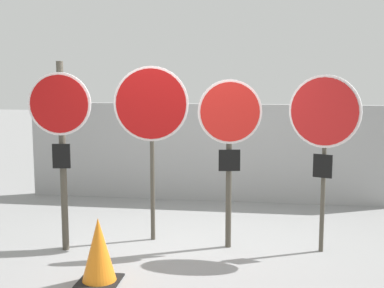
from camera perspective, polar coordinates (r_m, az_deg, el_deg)
ground_plane at (r=6.65m, az=-0.52°, el=-11.06°), size 40.00×40.00×0.00m
fence_back at (r=8.79m, az=1.84°, el=-0.91°), size 6.06×0.12×1.60m
stop_sign_0 at (r=6.42m, az=-13.83°, el=1.89°), size 0.73×0.18×2.26m
stop_sign_1 at (r=6.61m, az=-4.37°, el=3.43°), size 0.93×0.15×2.21m
stop_sign_2 at (r=6.34m, az=4.04°, el=1.58°), size 0.75×0.18×2.05m
stop_sign_3 at (r=6.35m, az=13.93°, el=2.26°), size 0.80×0.33×2.11m
traffic_cone_0 at (r=5.65m, az=-9.93°, el=-11.13°), size 0.42×0.42×0.68m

